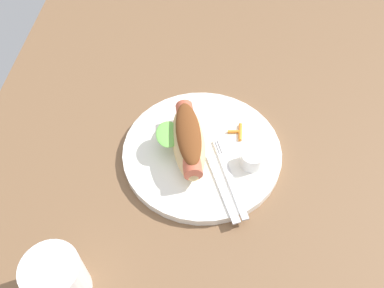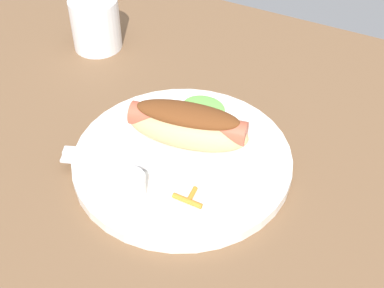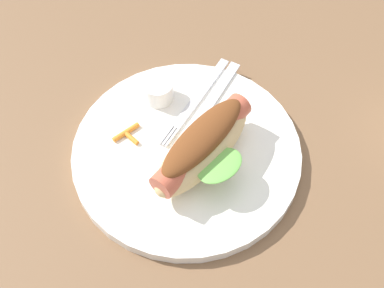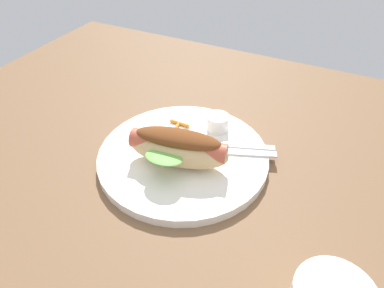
{
  "view_description": "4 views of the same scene",
  "coord_description": "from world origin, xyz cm",
  "px_view_note": "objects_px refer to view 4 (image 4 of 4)",
  "views": [
    {
      "loc": [
        -42.09,
        -0.25,
        61.38
      ],
      "look_at": [
        1.51,
        2.89,
        4.47
      ],
      "focal_mm": 38.04,
      "sensor_mm": 36.0,
      "label": 1
    },
    {
      "loc": [
        26.93,
        -43.73,
        51.7
      ],
      "look_at": [
        4.31,
        0.84,
        4.86
      ],
      "focal_mm": 50.5,
      "sensor_mm": 36.0,
      "label": 2
    },
    {
      "loc": [
        26.23,
        29.98,
        58.25
      ],
      "look_at": [
        2.89,
        2.75,
        4.72
      ],
      "focal_mm": 49.93,
      "sensor_mm": 36.0,
      "label": 3
    },
    {
      "loc": [
        -18.82,
        41.26,
        40.74
      ],
      "look_at": [
        0.81,
        1.55,
        4.37
      ],
      "focal_mm": 32.65,
      "sensor_mm": 36.0,
      "label": 4
    }
  ],
  "objects_px": {
    "knife": "(235,152)",
    "carrot_garnish": "(179,124)",
    "plate": "(183,156)",
    "fork": "(228,145)",
    "hot_dog": "(178,147)",
    "sauce_ramekin": "(217,122)"
  },
  "relations": [
    {
      "from": "hot_dog",
      "to": "knife",
      "type": "relative_size",
      "value": 1.23
    },
    {
      "from": "plate",
      "to": "sauce_ramekin",
      "type": "distance_m",
      "value": 0.1
    },
    {
      "from": "plate",
      "to": "knife",
      "type": "relative_size",
      "value": 2.08
    },
    {
      "from": "fork",
      "to": "carrot_garnish",
      "type": "relative_size",
      "value": 4.12
    },
    {
      "from": "fork",
      "to": "carrot_garnish",
      "type": "distance_m",
      "value": 0.11
    },
    {
      "from": "plate",
      "to": "knife",
      "type": "bearing_deg",
      "value": -153.85
    },
    {
      "from": "plate",
      "to": "hot_dog",
      "type": "distance_m",
      "value": 0.05
    },
    {
      "from": "carrot_garnish",
      "to": "plate",
      "type": "bearing_deg",
      "value": 123.44
    },
    {
      "from": "hot_dog",
      "to": "fork",
      "type": "relative_size",
      "value": 1.06
    },
    {
      "from": "fork",
      "to": "knife",
      "type": "relative_size",
      "value": 1.16
    },
    {
      "from": "hot_dog",
      "to": "knife",
      "type": "xyz_separation_m",
      "value": [
        -0.08,
        -0.06,
        -0.03
      ]
    },
    {
      "from": "hot_dog",
      "to": "sauce_ramekin",
      "type": "xyz_separation_m",
      "value": [
        -0.02,
        -0.11,
        -0.02
      ]
    },
    {
      "from": "hot_dog",
      "to": "sauce_ramekin",
      "type": "relative_size",
      "value": 4.26
    },
    {
      "from": "fork",
      "to": "knife",
      "type": "distance_m",
      "value": 0.02
    },
    {
      "from": "sauce_ramekin",
      "to": "fork",
      "type": "xyz_separation_m",
      "value": [
        -0.04,
        0.04,
        -0.01
      ]
    },
    {
      "from": "plate",
      "to": "fork",
      "type": "height_order",
      "value": "fork"
    },
    {
      "from": "sauce_ramekin",
      "to": "fork",
      "type": "bearing_deg",
      "value": 136.14
    },
    {
      "from": "plate",
      "to": "knife",
      "type": "distance_m",
      "value": 0.09
    },
    {
      "from": "hot_dog",
      "to": "plate",
      "type": "bearing_deg",
      "value": -90.51
    },
    {
      "from": "plate",
      "to": "fork",
      "type": "xyz_separation_m",
      "value": [
        -0.06,
        -0.05,
        0.01
      ]
    },
    {
      "from": "plate",
      "to": "carrot_garnish",
      "type": "distance_m",
      "value": 0.08
    },
    {
      "from": "knife",
      "to": "carrot_garnish",
      "type": "relative_size",
      "value": 3.55
    }
  ]
}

